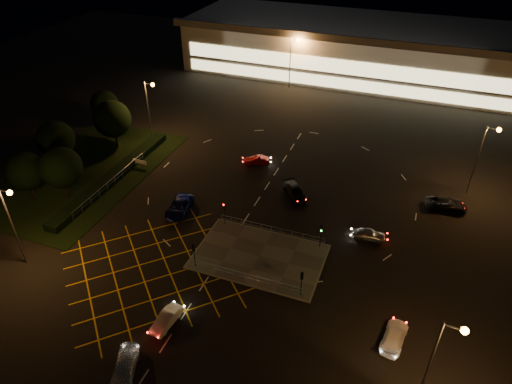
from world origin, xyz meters
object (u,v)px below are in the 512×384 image
(signal_se, at_px, (302,279))
(signal_sw, at_px, (194,251))
(car_circ_red, at_px, (257,160))
(car_approach_white, at_px, (394,336))
(car_far_dkgrey, at_px, (295,192))
(car_east_grey, at_px, (446,204))
(signal_nw, at_px, (224,209))
(signal_ne, at_px, (321,231))
(car_queue_white, at_px, (166,319))
(car_right_silver, at_px, (369,234))
(car_left_blue, at_px, (179,207))
(car_near_silver, at_px, (125,366))

(signal_se, bearing_deg, signal_sw, 0.00)
(car_circ_red, xyz_separation_m, car_approach_white, (23.04, -25.47, 0.06))
(signal_sw, bearing_deg, car_far_dkgrey, -110.70)
(car_circ_red, bearing_deg, car_east_grey, 64.81)
(signal_se, bearing_deg, car_east_grey, -122.38)
(signal_nw, distance_m, signal_ne, 12.00)
(signal_nw, xyz_separation_m, car_queue_white, (1.00, -15.96, -1.73))
(signal_nw, xyz_separation_m, signal_ne, (12.00, 0.00, 0.00))
(signal_ne, height_order, car_right_silver, signal_ne)
(signal_sw, bearing_deg, signal_se, -180.00)
(signal_se, xyz_separation_m, signal_ne, (0.00, 7.99, 0.00))
(signal_se, distance_m, signal_ne, 7.99)
(car_far_dkgrey, distance_m, car_approach_white, 24.52)
(signal_ne, xyz_separation_m, car_queue_white, (-11.00, -15.96, -1.73))
(signal_se, height_order, car_queue_white, signal_se)
(signal_ne, xyz_separation_m, car_far_dkgrey, (-5.61, 8.92, -1.63))
(car_east_grey, bearing_deg, signal_se, 137.85)
(signal_nw, relative_size, car_right_silver, 0.82)
(signal_ne, distance_m, car_circ_red, 20.33)
(signal_ne, bearing_deg, signal_sw, -146.35)
(signal_sw, height_order, car_queue_white, signal_sw)
(signal_sw, relative_size, car_east_grey, 0.61)
(signal_ne, relative_size, car_circ_red, 0.85)
(car_queue_white, distance_m, car_right_silver, 25.28)
(car_left_blue, relative_size, car_east_grey, 1.05)
(signal_se, relative_size, car_east_grey, 0.61)
(car_right_silver, bearing_deg, signal_se, 148.13)
(car_left_blue, distance_m, car_right_silver, 23.79)
(car_near_silver, xyz_separation_m, car_far_dkgrey, (6.12, 30.66, -0.04))
(signal_ne, distance_m, car_queue_white, 19.46)
(signal_se, xyz_separation_m, car_queue_white, (-11.00, -7.98, -1.73))
(signal_nw, height_order, car_approach_white, signal_nw)
(car_queue_white, relative_size, car_approach_white, 0.83)
(car_far_dkgrey, distance_m, car_east_grey, 19.45)
(car_circ_red, height_order, car_approach_white, car_approach_white)
(car_right_silver, relative_size, car_circ_red, 1.04)
(car_left_blue, bearing_deg, signal_se, -33.73)
(signal_nw, height_order, car_east_grey, signal_nw)
(signal_nw, distance_m, car_far_dkgrey, 11.09)
(signal_ne, height_order, car_far_dkgrey, signal_ne)
(car_left_blue, distance_m, car_east_grey, 34.34)
(signal_ne, height_order, car_left_blue, signal_ne)
(signal_nw, bearing_deg, car_far_dkgrey, 54.39)
(signal_nw, distance_m, car_right_silver, 17.51)
(signal_nw, distance_m, car_approach_white, 23.98)
(car_near_silver, relative_size, car_far_dkgrey, 0.90)
(car_near_silver, distance_m, car_left_blue, 23.20)
(signal_ne, height_order, car_near_silver, signal_ne)
(signal_se, bearing_deg, car_right_silver, -113.63)
(car_circ_red, bearing_deg, signal_nw, -15.35)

